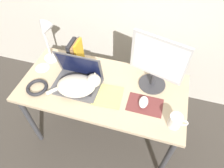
{
  "coord_description": "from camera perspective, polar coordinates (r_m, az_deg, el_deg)",
  "views": [
    {
      "loc": [
        0.36,
        -0.63,
        1.96
      ],
      "look_at": [
        0.09,
        0.29,
        0.83
      ],
      "focal_mm": 32.0,
      "sensor_mm": 36.0,
      "label": 1
    }
  ],
  "objects": [
    {
      "name": "notepad",
      "position": [
        1.53,
        -1.13,
        -3.44
      ],
      "size": [
        0.23,
        0.23,
        0.01
      ],
      "color": "#E5DB6B",
      "rests_on": "desk"
    },
    {
      "name": "book_row",
      "position": [
        1.75,
        -10.36,
        8.77
      ],
      "size": [
        0.09,
        0.16,
        0.23
      ],
      "color": "#232328",
      "rests_on": "desk"
    },
    {
      "name": "cd_disc",
      "position": [
        1.84,
        -19.27,
        4.34
      ],
      "size": [
        0.12,
        0.12,
        0.0
      ],
      "color": "silver",
      "rests_on": "desk"
    },
    {
      "name": "cat",
      "position": [
        1.56,
        -9.47,
        -0.22
      ],
      "size": [
        0.39,
        0.29,
        0.14
      ],
      "color": "beige",
      "rests_on": "desk"
    },
    {
      "name": "desk",
      "position": [
        1.66,
        -2.62,
        -2.6
      ],
      "size": [
        1.33,
        0.65,
        0.73
      ],
      "color": "tan",
      "rests_on": "ground_plane"
    },
    {
      "name": "mug",
      "position": [
        1.42,
        17.71,
        -10.04
      ],
      "size": [
        0.13,
        0.09,
        0.1
      ],
      "color": "white",
      "rests_on": "desk"
    },
    {
      "name": "computer_mouse",
      "position": [
        1.5,
        9.0,
        -5.09
      ],
      "size": [
        0.07,
        0.11,
        0.03
      ],
      "color": "silver",
      "rests_on": "mousepad"
    },
    {
      "name": "ground_plane",
      "position": [
        2.09,
        -4.87,
        -20.59
      ],
      "size": [
        12.0,
        12.0,
        0.0
      ],
      "primitive_type": "plane",
      "color": "#3D3833"
    },
    {
      "name": "desk_lamp",
      "position": [
        1.7,
        -18.3,
        13.03
      ],
      "size": [
        0.17,
        0.17,
        0.42
      ],
      "color": "silver",
      "rests_on": "desk"
    },
    {
      "name": "external_monitor",
      "position": [
        1.47,
        12.72,
        5.9
      ],
      "size": [
        0.4,
        0.21,
        0.45
      ],
      "color": "#333338",
      "rests_on": "desk"
    },
    {
      "name": "laptop",
      "position": [
        1.6,
        -9.83,
        1.27
      ],
      "size": [
        0.37,
        0.26,
        0.27
      ],
      "color": "#4C4C51",
      "rests_on": "desk"
    },
    {
      "name": "mousepad",
      "position": [
        1.51,
        9.38,
        -5.85
      ],
      "size": [
        0.26,
        0.17,
        0.0
      ],
      "color": "brown",
      "rests_on": "desk"
    },
    {
      "name": "cable_coil",
      "position": [
        1.68,
        -20.62,
        -0.92
      ],
      "size": [
        0.17,
        0.17,
        0.03
      ],
      "color": "#232328",
      "rests_on": "desk"
    }
  ]
}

